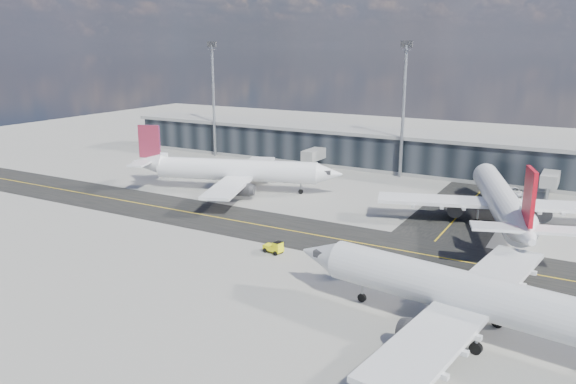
# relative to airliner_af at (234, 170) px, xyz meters

# --- Properties ---
(ground) EXTENTS (300.00, 300.00, 0.00)m
(ground) POSITION_rel_airliner_af_xyz_m (24.72, -20.17, -4.17)
(ground) COLOR gray
(ground) RESTS_ON ground
(taxiway_lanes) EXTENTS (180.00, 63.00, 0.03)m
(taxiway_lanes) POSITION_rel_airliner_af_xyz_m (28.63, -9.43, -4.16)
(taxiway_lanes) COLOR black
(taxiway_lanes) RESTS_ON ground
(terminal_concourse) EXTENTS (152.00, 19.80, 8.80)m
(terminal_concourse) POSITION_rel_airliner_af_xyz_m (24.76, 34.77, -0.08)
(terminal_concourse) COLOR black
(terminal_concourse) RESTS_ON ground
(floodlight_masts) EXTENTS (102.50, 0.70, 28.90)m
(floodlight_masts) POSITION_rel_airliner_af_xyz_m (24.72, 27.83, 11.44)
(floodlight_masts) COLOR gray
(floodlight_masts) RESTS_ON ground
(airliner_af) EXTENTS (41.59, 35.89, 12.63)m
(airliner_af) POSITION_rel_airliner_af_xyz_m (0.00, 0.00, 0.00)
(airliner_af) COLOR white
(airliner_af) RESTS_ON ground
(airliner_redtail) EXTENTS (37.93, 43.97, 13.32)m
(airliner_redtail) POSITION_rel_airliner_af_xyz_m (49.64, 1.73, 0.23)
(airliner_redtail) COLOR white
(airliner_redtail) RESTS_ON ground
(airliner_near) EXTENTS (43.27, 37.01, 12.82)m
(airliner_near) POSITION_rel_airliner_af_xyz_m (54.43, -35.96, 0.06)
(airliner_near) COLOR silver
(airliner_near) RESTS_ON ground
(baggage_tug) EXTENTS (3.02, 1.88, 1.77)m
(baggage_tug) POSITION_rel_airliner_af_xyz_m (24.71, -25.88, -3.28)
(baggage_tug) COLOR #F9F80D
(baggage_tug) RESTS_ON ground
(service_van) EXTENTS (4.63, 5.70, 1.44)m
(service_van) POSITION_rel_airliner_af_xyz_m (48.84, 23.83, -3.45)
(service_van) COLOR white
(service_van) RESTS_ON ground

